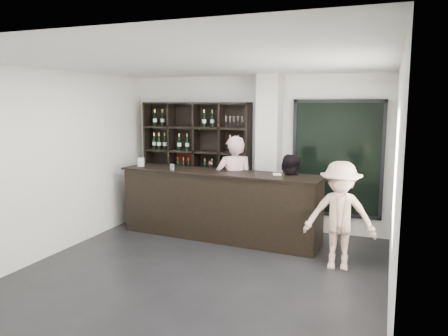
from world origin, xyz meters
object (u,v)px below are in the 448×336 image
at_px(taster_pink, 234,186).
at_px(taster_black, 289,200).
at_px(wine_shelf, 197,163).
at_px(tasting_counter, 219,205).
at_px(customer, 340,216).

bearing_deg(taster_pink, taster_black, 149.35).
bearing_deg(wine_shelf, taster_black, -19.09).
bearing_deg(tasting_counter, taster_pink, 55.87).
distance_m(tasting_counter, taster_black, 1.24).
relative_size(tasting_counter, taster_pink, 2.01).
bearing_deg(taster_black, customer, 151.19).
relative_size(taster_pink, taster_black, 1.18).
relative_size(wine_shelf, taster_black, 1.56).
bearing_deg(taster_pink, wine_shelf, -52.30).
distance_m(tasting_counter, customer, 2.27).
xyz_separation_m(taster_pink, customer, (1.95, -0.97, -0.12)).
bearing_deg(taster_black, tasting_counter, 18.40).
distance_m(wine_shelf, taster_black, 2.18).
xyz_separation_m(wine_shelf, customer, (2.95, -1.53, -0.41)).
relative_size(taster_black, customer, 0.98).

